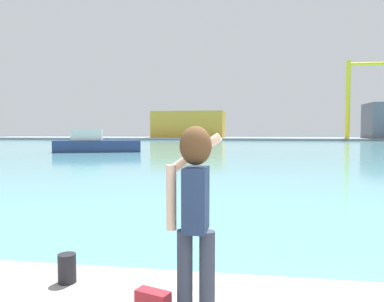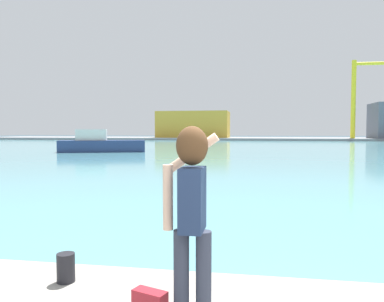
{
  "view_description": "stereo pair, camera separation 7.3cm",
  "coord_description": "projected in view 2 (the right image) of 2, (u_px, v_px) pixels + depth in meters",
  "views": [
    {
      "loc": [
        -0.34,
        -2.44,
        2.26
      ],
      "look_at": [
        -1.22,
        3.12,
        1.95
      ],
      "focal_mm": 35.47,
      "sensor_mm": 36.0,
      "label": 1
    },
    {
      "loc": [
        -0.27,
        -2.43,
        2.26
      ],
      "look_at": [
        -1.22,
        3.12,
        1.95
      ],
      "focal_mm": 35.47,
      "sensor_mm": 36.0,
      "label": 2
    }
  ],
  "objects": [
    {
      "name": "far_shore_dock",
      "position": [
        258.0,
        139.0,
        93.0
      ],
      "size": [
        140.0,
        20.0,
        0.51
      ],
      "primitive_type": "cube",
      "color": "gray",
      "rests_on": "ground_plane"
    },
    {
      "name": "boat_moored",
      "position": [
        100.0,
        144.0,
        39.49
      ],
      "size": [
        9.06,
        5.24,
        2.35
      ],
      "rotation": [
        0.0,
        0.0,
        0.33
      ],
      "color": "navy",
      "rests_on": "harbor_water"
    },
    {
      "name": "warehouse_left",
      "position": [
        194.0,
        125.0,
        94.25
      ],
      "size": [
        17.39,
        9.58,
        6.41
      ],
      "primitive_type": "cube",
      "color": "gold",
      "rests_on": "far_shore_dock"
    },
    {
      "name": "person_photographer",
      "position": [
        191.0,
        203.0,
        3.32
      ],
      "size": [
        0.52,
        0.55,
        1.74
      ],
      "rotation": [
        0.0,
        0.0,
        1.57
      ],
      "color": "#2D3342",
      "rests_on": "quay_promenade"
    },
    {
      "name": "harbor_water",
      "position": [
        259.0,
        146.0,
        53.64
      ],
      "size": [
        140.0,
        100.0,
        0.02
      ],
      "primitive_type": "cube",
      "color": "#599EA8",
      "rests_on": "ground_plane"
    },
    {
      "name": "ground_plane",
      "position": [
        259.0,
        147.0,
        51.68
      ],
      "size": [
        220.0,
        220.0,
        0.0
      ],
      "primitive_type": "plane",
      "color": "#334751"
    },
    {
      "name": "port_crane",
      "position": [
        363.0,
        89.0,
        83.06
      ],
      "size": [
        14.16,
        1.15,
        17.13
      ],
      "color": "yellow",
      "rests_on": "far_shore_dock"
    },
    {
      "name": "harbor_bollard",
      "position": [
        66.0,
        268.0,
        4.25
      ],
      "size": [
        0.2,
        0.2,
        0.32
      ],
      "primitive_type": "cylinder",
      "color": "black",
      "rests_on": "quay_promenade"
    }
  ]
}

